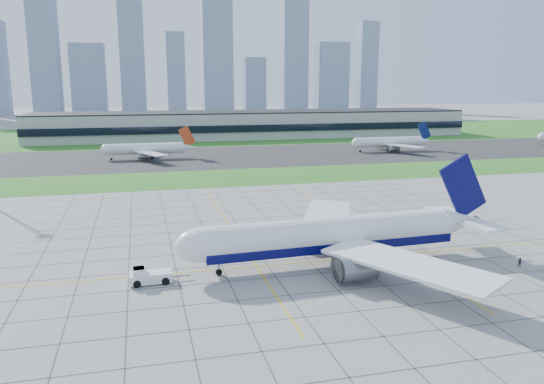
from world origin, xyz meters
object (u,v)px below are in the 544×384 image
(distant_jet_1, at_px, (147,149))
(crew_near, at_px, (137,270))
(crew_far, at_px, (520,263))
(distant_jet_2, at_px, (390,142))
(pushback_tug, at_px, (148,276))
(airliner, at_px, (333,236))

(distant_jet_1, bearing_deg, crew_near, -91.73)
(crew_far, bearing_deg, distant_jet_2, 97.88)
(crew_far, relative_size, distant_jet_2, 0.04)
(crew_near, distance_m, distant_jet_1, 146.11)
(distant_jet_1, bearing_deg, distant_jet_2, -0.24)
(pushback_tug, height_order, crew_near, pushback_tug)
(crew_near, relative_size, distant_jet_1, 0.04)
(pushback_tug, bearing_deg, distant_jet_2, 49.06)
(airliner, height_order, crew_near, airliner)
(crew_near, height_order, crew_far, crew_far)
(pushback_tug, distance_m, crew_near, 4.82)
(pushback_tug, xyz_separation_m, distant_jet_2, (117.35, 150.01, 3.27))
(airliner, relative_size, distant_jet_2, 1.43)
(crew_far, height_order, distant_jet_2, distant_jet_2)
(crew_far, xyz_separation_m, distant_jet_2, (53.49, 158.13, 3.63))
(airliner, distance_m, distant_jet_2, 170.68)
(airliner, distance_m, crew_far, 33.21)
(pushback_tug, height_order, distant_jet_2, distant_jet_2)
(crew_near, xyz_separation_m, distant_jet_2, (119.09, 145.52, 3.67))
(crew_near, relative_size, crew_far, 0.96)
(airliner, xyz_separation_m, distant_jet_2, (84.85, 148.10, -0.70))
(pushback_tug, xyz_separation_m, crew_near, (-1.74, 4.48, -0.40))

